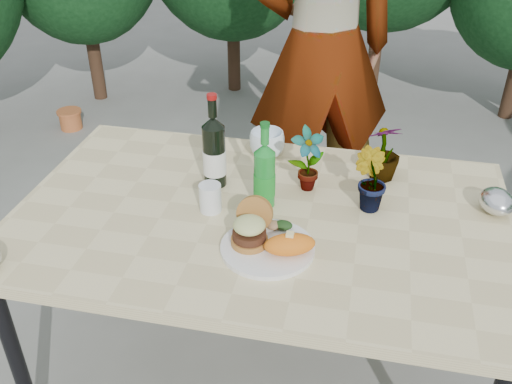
% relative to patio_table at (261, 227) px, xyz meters
% --- Properties ---
extents(ground, '(80.00, 80.00, 0.00)m').
position_rel_patio_table_xyz_m(ground, '(0.00, 0.00, -0.69)').
color(ground, slate).
rests_on(ground, ground).
extents(patio_table, '(1.60, 1.00, 0.75)m').
position_rel_patio_table_xyz_m(patio_table, '(0.00, 0.00, 0.00)').
color(patio_table, beige).
rests_on(patio_table, ground).
extents(dinner_plate, '(0.28, 0.28, 0.01)m').
position_rel_patio_table_xyz_m(dinner_plate, '(0.06, -0.18, 0.06)').
color(dinner_plate, white).
rests_on(dinner_plate, patio_table).
extents(burger_stack, '(0.11, 0.16, 0.11)m').
position_rel_patio_table_xyz_m(burger_stack, '(0.00, -0.17, 0.12)').
color(burger_stack, '#B7722D').
rests_on(burger_stack, dinner_plate).
extents(sweet_potato, '(0.17, 0.12, 0.06)m').
position_rel_patio_table_xyz_m(sweet_potato, '(0.13, -0.20, 0.10)').
color(sweet_potato, orange).
rests_on(sweet_potato, dinner_plate).
extents(grilled_veg, '(0.08, 0.05, 0.03)m').
position_rel_patio_table_xyz_m(grilled_veg, '(0.07, -0.09, 0.09)').
color(grilled_veg, olive).
rests_on(grilled_veg, dinner_plate).
extents(wine_bottle, '(0.08, 0.08, 0.34)m').
position_rel_patio_table_xyz_m(wine_bottle, '(-0.19, 0.14, 0.18)').
color(wine_bottle, black).
rests_on(wine_bottle, patio_table).
extents(sparkling_water, '(0.07, 0.07, 0.30)m').
position_rel_patio_table_xyz_m(sparkling_water, '(-0.00, 0.05, 0.17)').
color(sparkling_water, '#178228').
rests_on(sparkling_water, patio_table).
extents(plastic_cup, '(0.07, 0.07, 0.09)m').
position_rel_patio_table_xyz_m(plastic_cup, '(-0.16, -0.02, 0.10)').
color(plastic_cup, white).
rests_on(plastic_cup, patio_table).
extents(seedling_left, '(0.14, 0.13, 0.23)m').
position_rel_patio_table_xyz_m(seedling_left, '(0.12, 0.18, 0.17)').
color(seedling_left, '#24521C').
rests_on(seedling_left, patio_table).
extents(seedling_mid, '(0.15, 0.14, 0.21)m').
position_rel_patio_table_xyz_m(seedling_mid, '(0.33, 0.11, 0.16)').
color(seedling_mid, '#28541D').
rests_on(seedling_mid, patio_table).
extents(seedling_right, '(0.15, 0.15, 0.21)m').
position_rel_patio_table_xyz_m(seedling_right, '(0.37, 0.31, 0.16)').
color(seedling_right, '#20511C').
rests_on(seedling_right, patio_table).
extents(blue_bowl, '(0.17, 0.17, 0.10)m').
position_rel_patio_table_xyz_m(blue_bowl, '(-0.06, 0.38, 0.11)').
color(blue_bowl, white).
rests_on(blue_bowl, patio_table).
extents(foil_packet_right, '(0.13, 0.15, 0.08)m').
position_rel_patio_table_xyz_m(foil_packet_right, '(0.74, 0.17, 0.10)').
color(foil_packet_right, silver).
rests_on(foil_packet_right, patio_table).
extents(person, '(0.83, 0.70, 1.93)m').
position_rel_patio_table_xyz_m(person, '(0.07, 1.04, 0.27)').
color(person, '#936149').
rests_on(person, ground).
extents(terracotta_pot, '(0.17, 0.17, 0.14)m').
position_rel_patio_table_xyz_m(terracotta_pot, '(-1.76, 1.84, -0.62)').
color(terracotta_pot, '#BA5F2F').
rests_on(terracotta_pot, ground).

